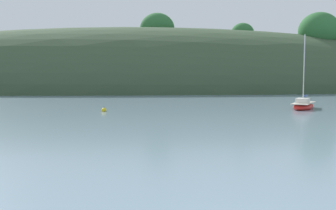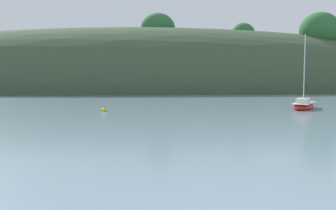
# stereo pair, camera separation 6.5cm
# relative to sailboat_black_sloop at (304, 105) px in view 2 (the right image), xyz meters

# --- Properties ---
(far_shoreline_hill) EXTENTS (150.00, 36.00, 28.44)m
(far_shoreline_hill) POSITION_rel_sailboat_black_sloop_xyz_m (-13.66, 41.90, -0.26)
(far_shoreline_hill) COLOR #384C33
(far_shoreline_hill) RESTS_ON ground
(sailboat_black_sloop) EXTENTS (4.14, 4.95, 7.26)m
(sailboat_black_sloop) POSITION_rel_sailboat_black_sloop_xyz_m (0.00, 0.00, 0.00)
(sailboat_black_sloop) COLOR red
(sailboat_black_sloop) RESTS_ON ground
(mooring_buoy_outer) EXTENTS (0.44, 0.44, 0.54)m
(mooring_buoy_outer) POSITION_rel_sailboat_black_sloop_xyz_m (-18.92, -1.15, -0.21)
(mooring_buoy_outer) COLOR yellow
(mooring_buoy_outer) RESTS_ON ground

